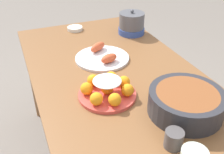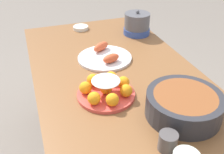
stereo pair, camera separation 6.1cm
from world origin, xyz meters
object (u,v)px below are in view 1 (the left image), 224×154
object	(u,v)px
seafood_platter	(102,56)
dining_table	(116,87)
warming_pot	(132,24)
serving_bowl	(186,102)
cup_far	(174,139)
cake_plate	(107,90)
sauce_bowl	(75,28)

from	to	relation	value
seafood_platter	dining_table	bearing A→B (deg)	3.77
warming_pot	serving_bowl	bearing A→B (deg)	-10.95
dining_table	serving_bowl	bearing A→B (deg)	19.67
dining_table	cup_far	xyz separation A→B (m)	(0.54, -0.01, 0.12)
warming_pot	cake_plate	bearing A→B (deg)	-34.28
sauce_bowl	cup_far	distance (m)	1.21
serving_bowl	warming_pot	xyz separation A→B (m)	(-0.85, 0.17, 0.02)
serving_bowl	warming_pot	bearing A→B (deg)	169.05
cake_plate	cup_far	distance (m)	0.39
sauce_bowl	cup_far	bearing A→B (deg)	1.48
serving_bowl	seafood_platter	size ratio (longest dim) A/B	1.01
serving_bowl	seafood_platter	world-z (taller)	serving_bowl
sauce_bowl	seafood_platter	world-z (taller)	seafood_platter
seafood_platter	cup_far	world-z (taller)	cup_far
dining_table	seafood_platter	size ratio (longest dim) A/B	5.11
seafood_platter	warming_pot	xyz separation A→B (m)	(-0.28, 0.32, 0.06)
serving_bowl	sauce_bowl	bearing A→B (deg)	-170.19
sauce_bowl	dining_table	bearing A→B (deg)	3.47
serving_bowl	cup_far	xyz separation A→B (m)	(0.14, -0.15, -0.02)
cake_plate	warming_pot	xyz separation A→B (m)	(-0.62, 0.42, 0.04)
dining_table	warming_pot	distance (m)	0.57
cake_plate	serving_bowl	distance (m)	0.35
dining_table	sauce_bowl	xyz separation A→B (m)	(-0.66, -0.04, 0.10)
seafood_platter	cup_far	size ratio (longest dim) A/B	4.47
dining_table	cake_plate	world-z (taller)	cake_plate
dining_table	warming_pot	bearing A→B (deg)	145.74
dining_table	cup_far	world-z (taller)	cup_far
cake_plate	seafood_platter	world-z (taller)	cake_plate
serving_bowl	cup_far	size ratio (longest dim) A/B	4.50
sauce_bowl	cup_far	xyz separation A→B (m)	(1.20, 0.03, 0.02)
cake_plate	warming_pot	world-z (taller)	warming_pot
dining_table	seafood_platter	distance (m)	0.21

